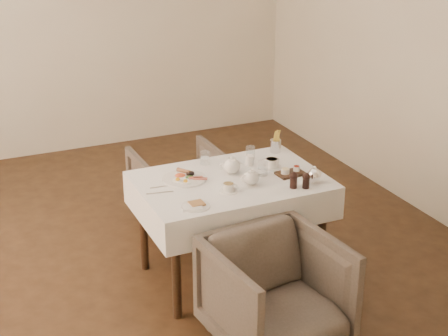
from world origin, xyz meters
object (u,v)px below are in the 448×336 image
(table, at_px, (231,195))
(teapot_centre, at_px, (232,165))
(armchair_far, at_px, (179,187))
(armchair_near, at_px, (276,293))
(breakfast_plate, at_px, (184,178))

(table, bearing_deg, teapot_centre, 62.70)
(armchair_far, bearing_deg, table, 91.20)
(armchair_near, relative_size, teapot_centre, 4.55)
(armchair_far, relative_size, teapot_centre, 4.25)
(armchair_far, xyz_separation_m, breakfast_plate, (-0.25, -0.79, 0.44))
(armchair_far, distance_m, breakfast_plate, 0.94)
(breakfast_plate, height_order, teapot_centre, teapot_centre)
(armchair_far, bearing_deg, teapot_centre, 94.55)
(table, relative_size, teapot_centre, 7.66)
(armchair_near, xyz_separation_m, teapot_centre, (0.13, 0.92, 0.48))
(armchair_far, bearing_deg, breakfast_plate, 71.06)
(armchair_near, xyz_separation_m, armchair_far, (0.04, 1.75, -0.02))
(table, distance_m, breakfast_plate, 0.34)
(armchair_near, xyz_separation_m, breakfast_plate, (-0.21, 0.96, 0.42))
(armchair_near, relative_size, breakfast_plate, 2.51)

